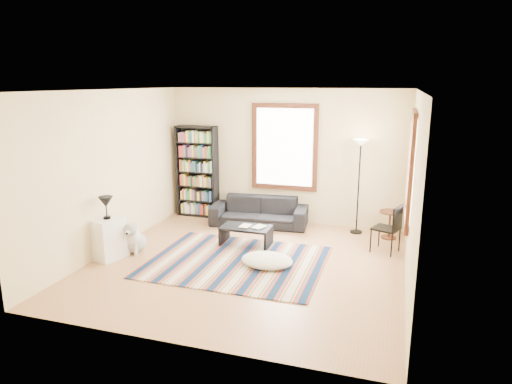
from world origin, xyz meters
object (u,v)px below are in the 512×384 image
(coffee_table, at_px, (246,236))
(folding_chair, at_px, (386,228))
(bookshelf, at_px, (197,172))
(floor_cushion, at_px, (267,260))
(sofa, at_px, (259,211))
(floor_lamp, at_px, (358,187))
(white_cabinet, at_px, (109,239))
(side_table, at_px, (389,225))
(dog, at_px, (135,236))

(coffee_table, bearing_deg, folding_chair, 9.87)
(bookshelf, relative_size, floor_cushion, 2.35)
(sofa, xyz_separation_m, bookshelf, (-1.51, 0.27, 0.71))
(sofa, distance_m, floor_lamp, 2.09)
(folding_chair, xyz_separation_m, white_cabinet, (-4.45, -1.71, -0.08))
(bookshelf, bearing_deg, floor_cushion, -45.86)
(sofa, distance_m, white_cabinet, 3.15)
(sofa, relative_size, floor_lamp, 1.07)
(coffee_table, relative_size, white_cabinet, 1.29)
(side_table, relative_size, dog, 0.92)
(floor_lamp, height_order, folding_chair, floor_lamp)
(coffee_table, xyz_separation_m, folding_chair, (2.44, 0.42, 0.25))
(coffee_table, relative_size, side_table, 1.67)
(coffee_table, height_order, floor_lamp, floor_lamp)
(sofa, xyz_separation_m, floor_lamp, (1.99, 0.10, 0.64))
(floor_lamp, height_order, side_table, floor_lamp)
(white_cabinet, relative_size, dog, 1.20)
(coffee_table, bearing_deg, side_table, 25.48)
(coffee_table, distance_m, folding_chair, 2.49)
(white_cabinet, xyz_separation_m, dog, (0.25, 0.39, -0.06))
(side_table, xyz_separation_m, white_cabinet, (-4.50, -2.47, 0.08))
(floor_cushion, relative_size, dog, 1.46)
(floor_cushion, xyz_separation_m, side_table, (1.85, 2.02, 0.16))
(coffee_table, xyz_separation_m, white_cabinet, (-2.01, -1.29, 0.17))
(white_cabinet, bearing_deg, dog, 72.88)
(sofa, height_order, floor_lamp, floor_lamp)
(sofa, height_order, folding_chair, folding_chair)
(white_cabinet, bearing_deg, bookshelf, 98.49)
(side_table, relative_size, folding_chair, 0.63)
(sofa, bearing_deg, floor_cushion, -75.32)
(coffee_table, relative_size, floor_cushion, 1.06)
(side_table, relative_size, white_cabinet, 0.77)
(side_table, height_order, folding_chair, folding_chair)
(floor_lamp, height_order, white_cabinet, floor_lamp)
(sofa, xyz_separation_m, folding_chair, (2.57, -0.82, 0.14))
(coffee_table, distance_m, white_cabinet, 2.40)
(floor_lamp, distance_m, folding_chair, 1.19)
(white_cabinet, bearing_deg, folding_chair, 37.15)
(floor_cushion, height_order, white_cabinet, white_cabinet)
(bookshelf, distance_m, dog, 2.52)
(dog, bearing_deg, side_table, 12.76)
(floor_cushion, height_order, dog, dog)
(dog, bearing_deg, sofa, 39.34)
(white_cabinet, bearing_deg, floor_cushion, 25.79)
(coffee_table, height_order, floor_cushion, coffee_table)
(side_table, distance_m, white_cabinet, 5.14)
(floor_cushion, bearing_deg, folding_chair, 35.01)
(folding_chair, distance_m, dog, 4.40)
(bookshelf, relative_size, folding_chair, 2.33)
(folding_chair, bearing_deg, coffee_table, -149.68)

